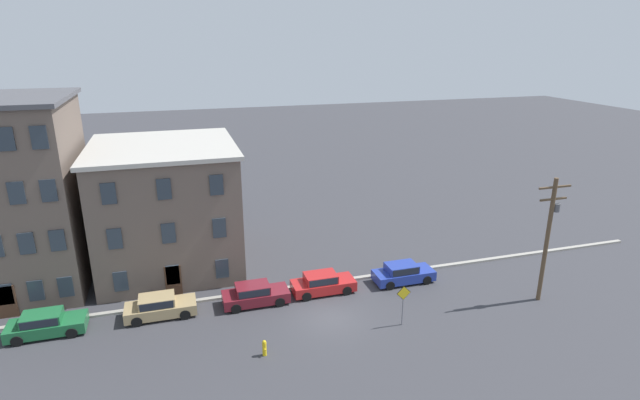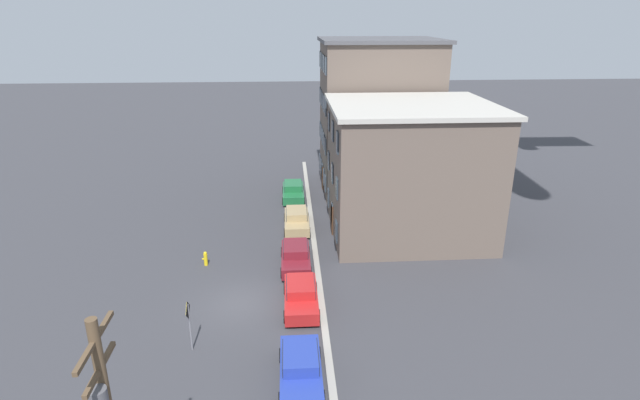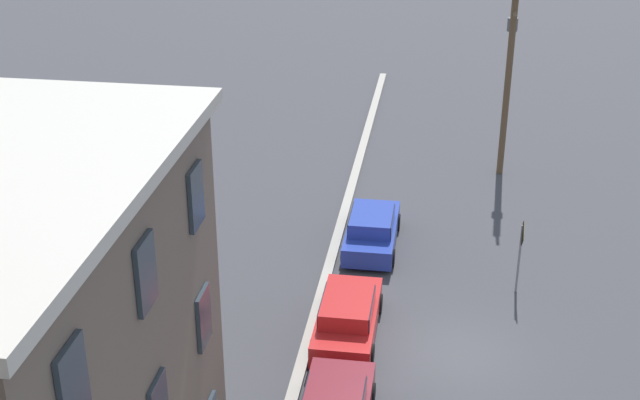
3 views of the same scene
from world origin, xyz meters
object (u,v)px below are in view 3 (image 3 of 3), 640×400
Objects in this scene: caution_sign at (521,245)px; car_red at (347,316)px; car_blue at (372,229)px; utility_pole at (509,67)px.

car_red is at bearing 123.30° from caution_sign.
car_blue is 0.51× the size of utility_pole.
car_red is at bearing 159.55° from utility_pole.
car_red is 1.00× the size of car_blue.
car_blue is (6.06, -0.18, 0.00)m from car_red.
caution_sign is at bearing -56.70° from car_red.
utility_pole is (7.82, -4.99, 4.09)m from car_blue.
caution_sign is (3.54, -5.39, 1.05)m from car_red.
car_blue is at bearing 64.15° from caution_sign.
utility_pole reaches higher than caution_sign.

